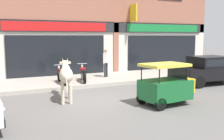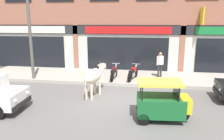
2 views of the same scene
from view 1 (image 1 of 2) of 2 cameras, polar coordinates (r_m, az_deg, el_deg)
The scene contains 9 objects.
ground_plane at distance 10.53m, azimuth -3.37°, elevation -6.35°, with size 90.00×90.00×0.00m, color #605E5B.
sidewalk at distance 14.24m, azimuth -9.66°, elevation -2.45°, with size 19.00×3.67×0.18m, color #A8A093.
shop_building at distance 16.17m, azimuth -12.16°, elevation 14.00°, with size 23.00×1.40×9.24m.
cow at distance 10.23m, azimuth -9.99°, elevation -1.12°, with size 0.91×2.11×1.61m.
car_0 at distance 14.52m, azimuth 20.20°, elevation 0.28°, with size 3.68×1.79×1.46m.
auto_rickshaw at distance 9.78m, azimuth 11.82°, elevation -3.61°, with size 2.03×1.29×1.52m.
motorcycle_0 at distance 13.14m, azimuth -10.88°, elevation -1.22°, with size 0.52×1.81×0.88m.
motorcycle_1 at distance 13.56m, azimuth -6.26°, elevation -0.86°, with size 0.69×1.78×0.88m.
pedestrian at distance 14.86m, azimuth -1.34°, elevation 2.23°, with size 0.45×0.32×1.60m.
Camera 1 is at (-3.93, -9.44, 2.50)m, focal length 42.00 mm.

